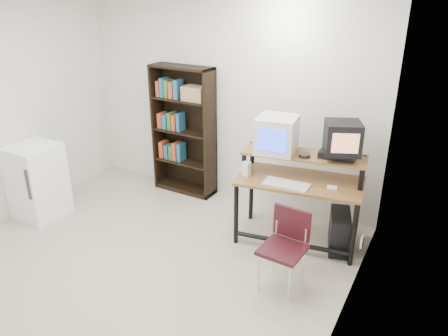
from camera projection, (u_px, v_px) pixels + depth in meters
The scene contains 17 objects.
floor at pixel (131, 271), 4.36m from camera, with size 4.00×4.00×0.01m, color #B8AD98.
back_wall at pixel (226, 100), 5.48m from camera, with size 4.00×0.01×2.60m, color silver.
right_wall at pixel (345, 197), 2.98m from camera, with size 0.01×4.00×2.60m, color silver.
computer_desk at pixel (300, 182), 4.65m from camera, with size 1.39×0.84×0.98m.
crt_monitor at pixel (277, 135), 4.65m from camera, with size 0.46×0.47×0.39m.
vcr at pixel (338, 155), 4.53m from camera, with size 0.36×0.26×0.08m, color black.
crt_tv at pixel (343, 138), 4.40m from camera, with size 0.45×0.45×0.33m.
cd_spindle at pixel (304, 156), 4.54m from camera, with size 0.12×0.12×0.05m, color #26262B.
keyboard at pixel (286, 185), 4.49m from camera, with size 0.47×0.21×0.04m, color beige.
mousepad at pixel (331, 189), 4.44m from camera, with size 0.22×0.18×0.01m, color black.
mouse at pixel (332, 188), 4.41m from camera, with size 0.10×0.06×0.03m, color white.
desk_speaker at pixel (246, 169), 4.69m from camera, with size 0.08×0.07×0.17m, color beige.
pc_tower at pixel (339, 231), 4.66m from camera, with size 0.20×0.45×0.42m, color black.
school_chair at pixel (286, 241), 4.00m from camera, with size 0.41×0.41×0.76m.
bookshelf at pixel (184, 129), 5.76m from camera, with size 0.86×0.31×1.71m.
mini_fridge at pixel (37, 181), 5.26m from camera, with size 0.55×0.56×0.91m.
wall_outlet at pixel (362, 241), 4.31m from camera, with size 0.02×0.08×0.12m, color beige.
Camera 1 is at (2.54, -2.74, 2.64)m, focal length 35.00 mm.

